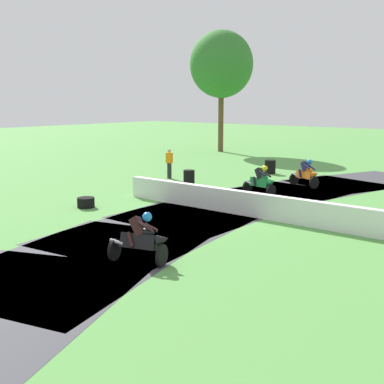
{
  "coord_description": "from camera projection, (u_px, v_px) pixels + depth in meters",
  "views": [
    {
      "loc": [
        11.25,
        -15.16,
        4.24
      ],
      "look_at": [
        0.03,
        -1.33,
        0.9
      ],
      "focal_mm": 45.91,
      "sensor_mm": 36.0,
      "label": 1
    }
  ],
  "objects": [
    {
      "name": "track_marshal",
      "position": [
        169.0,
        164.0,
        26.87
      ],
      "size": [
        0.34,
        0.24,
        1.63
      ],
      "color": "#232328",
      "rests_on": "ground"
    },
    {
      "name": "tire_stack_near",
      "position": [
        270.0,
        167.0,
        28.73
      ],
      "size": [
        0.64,
        0.64,
        0.8
      ],
      "color": "black",
      "rests_on": "ground"
    },
    {
      "name": "motorcycle_trailing_black",
      "position": [
        142.0,
        239.0,
        12.93
      ],
      "size": [
        1.67,
        1.18,
        1.42
      ],
      "color": "black",
      "rests_on": "ground"
    },
    {
      "name": "safety_barrier",
      "position": [
        331.0,
        217.0,
        16.22
      ],
      "size": [
        18.39,
        0.32,
        0.9
      ],
      "primitive_type": "cube",
      "rotation": [
        0.0,
        0.0,
        4.71
      ],
      "color": "white",
      "rests_on": "ground"
    },
    {
      "name": "tire_stack_mid_a",
      "position": [
        189.0,
        178.0,
        24.61
      ],
      "size": [
        0.56,
        0.56,
        0.8
      ],
      "color": "black",
      "rests_on": "ground"
    },
    {
      "name": "tree_far_left",
      "position": [
        221.0,
        65.0,
        39.9
      ],
      "size": [
        5.16,
        5.16,
        9.84
      ],
      "color": "brown",
      "rests_on": "ground"
    },
    {
      "name": "motorcycle_chase_green",
      "position": [
        261.0,
        181.0,
        22.05
      ],
      "size": [
        1.71,
        0.96,
        1.43
      ],
      "color": "black",
      "rests_on": "ground"
    },
    {
      "name": "track_asphalt",
      "position": [
        232.0,
        213.0,
        18.75
      ],
      "size": [
        8.28,
        29.8,
        0.01
      ],
      "color": "#3D3D42",
      "rests_on": "ground"
    },
    {
      "name": "tire_stack_mid_b",
      "position": [
        86.0,
        202.0,
        19.68
      ],
      "size": [
        0.69,
        0.69,
        0.4
      ],
      "color": "black",
      "rests_on": "ground"
    },
    {
      "name": "motorcycle_lead_orange",
      "position": [
        306.0,
        174.0,
        24.35
      ],
      "size": [
        1.72,
        1.17,
        1.43
      ],
      "color": "black",
      "rests_on": "ground"
    },
    {
      "name": "ground_plane",
      "position": [
        213.0,
        210.0,
        19.32
      ],
      "size": [
        120.0,
        120.0,
        0.0
      ],
      "primitive_type": "plane",
      "color": "#569947"
    }
  ]
}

